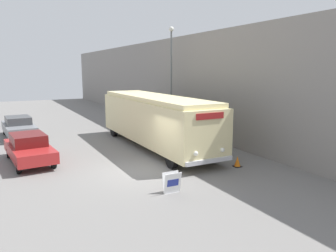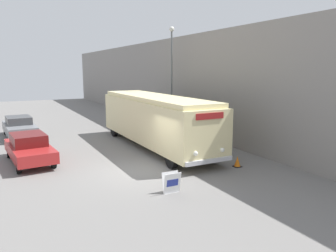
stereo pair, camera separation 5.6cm
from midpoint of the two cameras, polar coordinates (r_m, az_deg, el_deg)
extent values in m
plane|color=slate|center=(15.31, -5.02, -7.92)|extent=(80.00, 80.00, 0.00)
cube|color=gray|center=(26.65, 0.60, 7.43)|extent=(0.30, 60.00, 7.08)
cylinder|color=black|center=(15.61, 0.74, -5.78)|extent=(0.28, 0.91, 0.91)
cylinder|color=black|center=(16.79, 7.74, -4.75)|extent=(0.28, 0.91, 0.91)
cylinder|color=black|center=(23.34, -9.26, -0.67)|extent=(0.28, 0.91, 0.91)
cylinder|color=black|center=(24.15, -4.04, -0.22)|extent=(0.28, 0.91, 0.91)
cube|color=beige|center=(19.62, -2.19, 1.05)|extent=(2.63, 11.38, 2.42)
cube|color=#F8E8A7|center=(19.46, -2.22, 4.92)|extent=(2.42, 10.92, 0.24)
cube|color=silver|center=(14.97, 7.33, -6.08)|extent=(2.50, 0.12, 0.20)
sphere|color=white|center=(14.49, 4.94, -4.80)|extent=(0.22, 0.22, 0.22)
sphere|color=white|center=(15.29, 9.54, -4.12)|extent=(0.22, 0.22, 0.22)
cube|color=maroon|center=(14.58, 7.42, 1.73)|extent=(1.45, 0.06, 0.28)
cube|color=gray|center=(12.78, 0.73, -11.52)|extent=(0.63, 0.18, 0.01)
cube|color=white|center=(12.58, 0.89, -9.93)|extent=(0.69, 0.17, 0.81)
cube|color=white|center=(12.70, 0.58, -9.74)|extent=(0.69, 0.17, 0.81)
cube|color=navy|center=(12.56, 0.93, -9.87)|extent=(0.49, 0.06, 0.28)
cylinder|color=#595E60|center=(24.17, 0.70, 7.54)|extent=(0.12, 0.12, 7.38)
sphere|color=silver|center=(24.31, 0.72, 16.53)|extent=(0.36, 0.36, 0.36)
cylinder|color=black|center=(16.39, -24.50, -6.32)|extent=(0.22, 0.69, 0.69)
cylinder|color=black|center=(16.65, -19.25, -5.74)|extent=(0.22, 0.69, 0.69)
cylinder|color=black|center=(19.46, -25.87, -3.97)|extent=(0.22, 0.69, 0.69)
cylinder|color=black|center=(19.68, -21.44, -3.52)|extent=(0.22, 0.69, 0.69)
cube|color=#A52323|center=(17.96, -22.88, -3.94)|extent=(2.20, 4.73, 0.56)
cube|color=#5B1313|center=(17.96, -23.06, -2.13)|extent=(1.71, 2.19, 0.56)
cylinder|color=black|center=(23.36, -25.74, -1.87)|extent=(0.22, 0.63, 0.63)
cylinder|color=black|center=(23.54, -22.00, -1.52)|extent=(0.22, 0.63, 0.63)
cylinder|color=black|center=(26.53, -26.43, -0.63)|extent=(0.22, 0.63, 0.63)
cylinder|color=black|center=(26.69, -23.12, -0.33)|extent=(0.22, 0.63, 0.63)
cube|color=slate|center=(24.96, -24.40, -0.36)|extent=(2.10, 4.73, 0.61)
cube|color=#3F4043|center=(24.99, -24.52, 0.94)|extent=(1.67, 2.18, 0.51)
cube|color=black|center=(16.33, 12.05, -6.90)|extent=(0.36, 0.36, 0.03)
cone|color=orange|center=(16.26, 12.09, -6.02)|extent=(0.30, 0.30, 0.49)
camera|label=1|loc=(0.03, -89.91, 0.02)|focal=35.00mm
camera|label=2|loc=(0.03, 90.09, -0.02)|focal=35.00mm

